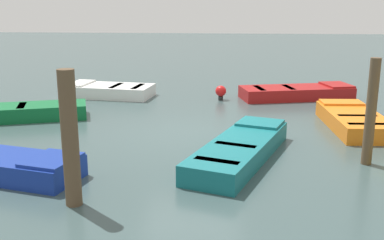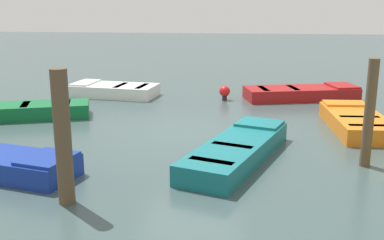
% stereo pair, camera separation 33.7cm
% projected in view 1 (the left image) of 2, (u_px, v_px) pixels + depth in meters
% --- Properties ---
extents(ground_plane, '(80.00, 80.00, 0.00)m').
position_uv_depth(ground_plane, '(192.00, 134.00, 11.37)').
color(ground_plane, '#384C4C').
extents(rowboat_teal, '(2.26, 3.93, 0.46)m').
position_uv_depth(rowboat_teal, '(240.00, 149.00, 9.48)').
color(rowboat_teal, '#14666B').
rests_on(rowboat_teal, ground_plane).
extents(rowboat_white, '(3.01, 1.75, 0.46)m').
position_uv_depth(rowboat_white, '(110.00, 90.00, 15.87)').
color(rowboat_white, silver).
rests_on(rowboat_white, ground_plane).
extents(rowboat_red, '(3.91, 2.15, 0.46)m').
position_uv_depth(rowboat_red, '(297.00, 92.00, 15.56)').
color(rowboat_red, maroon).
rests_on(rowboat_red, ground_plane).
extents(rowboat_green, '(4.21, 2.32, 0.46)m').
position_uv_depth(rowboat_green, '(9.00, 112.00, 12.66)').
color(rowboat_green, '#0F602D').
rests_on(rowboat_green, ground_plane).
extents(rowboat_orange, '(1.42, 3.13, 0.46)m').
position_uv_depth(rowboat_orange, '(354.00, 120.00, 11.84)').
color(rowboat_orange, orange).
rests_on(rowboat_orange, ground_plane).
extents(mooring_piling_mid_left, '(0.20, 0.20, 2.13)m').
position_uv_depth(mooring_piling_mid_left, '(371.00, 112.00, 8.97)').
color(mooring_piling_mid_left, brown).
rests_on(mooring_piling_mid_left, ground_plane).
extents(mooring_piling_center, '(0.26, 0.26, 2.18)m').
position_uv_depth(mooring_piling_center, '(70.00, 139.00, 7.10)').
color(mooring_piling_center, brown).
rests_on(mooring_piling_center, ground_plane).
extents(marker_buoy, '(0.36, 0.36, 0.48)m').
position_uv_depth(marker_buoy, '(221.00, 91.00, 15.31)').
color(marker_buoy, '#262626').
rests_on(marker_buoy, ground_plane).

